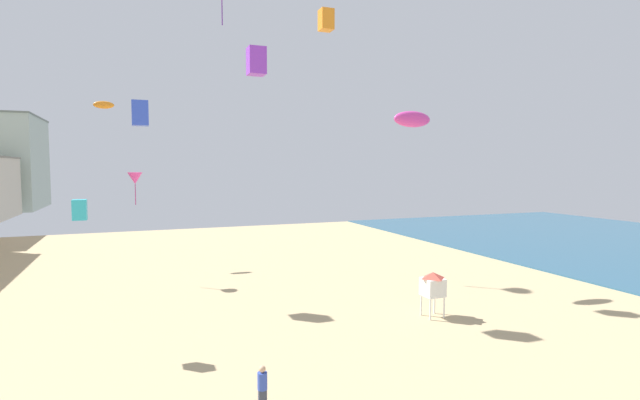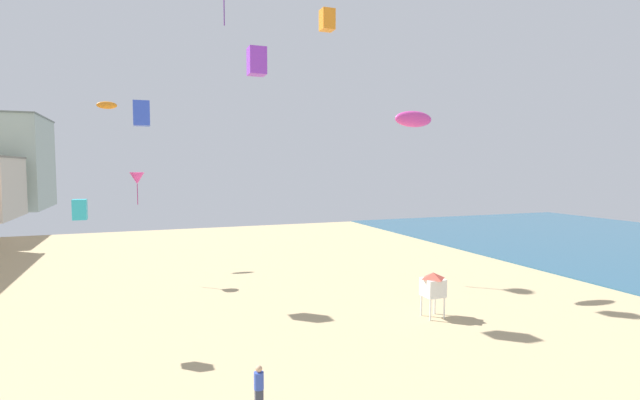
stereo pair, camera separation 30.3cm
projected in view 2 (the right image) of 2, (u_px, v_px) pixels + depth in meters
boardwalk_hotel_furthest at (11, 163)px, 95.25m from camera, size 13.06×21.51×18.66m
kite_flyer at (259, 386)px, 16.27m from camera, size 0.34×0.34×1.64m
lifeguard_stand at (433, 285)px, 26.48m from camera, size 1.10×1.10×2.55m
kite_magenta_parafoil at (413, 119)px, 32.63m from camera, size 2.86×0.80×1.11m
kite_cyan_box at (80, 210)px, 21.77m from camera, size 0.60×0.60×0.94m
kite_orange_box at (327, 20)px, 32.05m from camera, size 0.89×0.89×1.40m
kite_magenta_delta at (137, 178)px, 34.61m from camera, size 1.05×1.05×2.38m
kite_orange_parafoil at (107, 105)px, 41.57m from camera, size 1.70×0.47×0.66m
kite_blue_box at (141, 113)px, 29.73m from camera, size 0.99×0.99×1.55m
kite_purple_box at (257, 61)px, 27.55m from camera, size 1.00×1.00×1.58m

